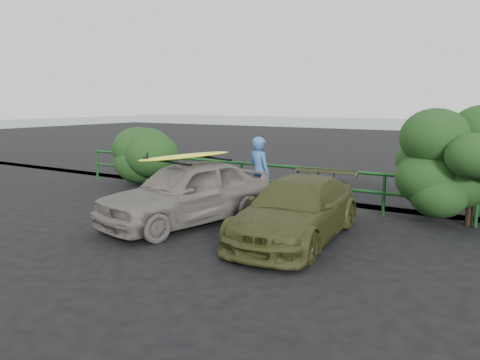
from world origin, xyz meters
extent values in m
plane|color=black|center=(0.00, 0.00, 0.00)|extent=(80.00, 80.00, 0.00)
plane|color=slate|center=(0.00, 60.00, 0.00)|extent=(200.00, 200.00, 0.00)
imported|color=slate|center=(-0.53, 1.95, 0.72)|extent=(2.59, 4.47, 1.43)
imported|color=#3C3E1B|center=(2.07, 2.13, 0.60)|extent=(2.03, 4.27, 1.20)
imported|color=#3968AD|center=(0.11, 4.06, 0.92)|extent=(0.79, 0.66, 1.85)
ellipsoid|color=#FBFF1A|center=(-0.53, 1.95, 1.52)|extent=(1.06, 2.53, 0.07)
camera|label=1|loc=(5.92, -6.08, 2.70)|focal=35.00mm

